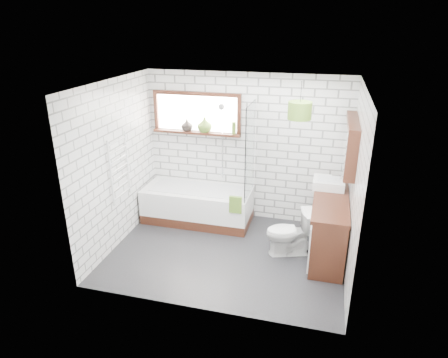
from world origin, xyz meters
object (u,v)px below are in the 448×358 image
(vanity, at_px, (329,226))
(pendant, at_px, (300,111))
(toilet, at_px, (290,233))
(bathtub, at_px, (198,205))
(basin, at_px, (329,183))

(vanity, height_order, pendant, pendant)
(toilet, xyz_separation_m, pendant, (-0.00, 0.30, 1.75))
(bathtub, bearing_deg, basin, -2.27)
(vanity, distance_m, toilet, 0.58)
(toilet, bearing_deg, vanity, 88.14)
(basin, bearing_deg, toilet, -129.62)
(bathtub, height_order, vanity, vanity)
(basin, height_order, pendant, pendant)
(bathtub, xyz_separation_m, basin, (2.14, -0.08, 0.66))
(bathtub, xyz_separation_m, pendant, (1.65, -0.37, 1.80))
(vanity, xyz_separation_m, toilet, (-0.55, -0.17, -0.09))
(basin, bearing_deg, pendant, -149.64)
(bathtub, bearing_deg, pendant, -12.76)
(bathtub, distance_m, basin, 2.24)
(toilet, bearing_deg, bathtub, -131.15)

